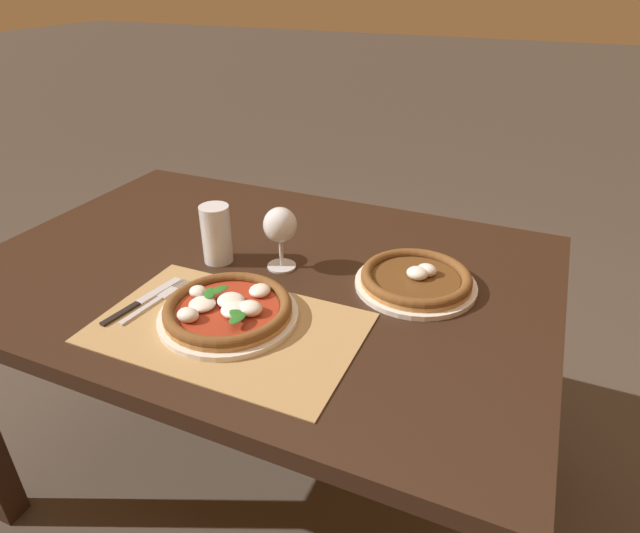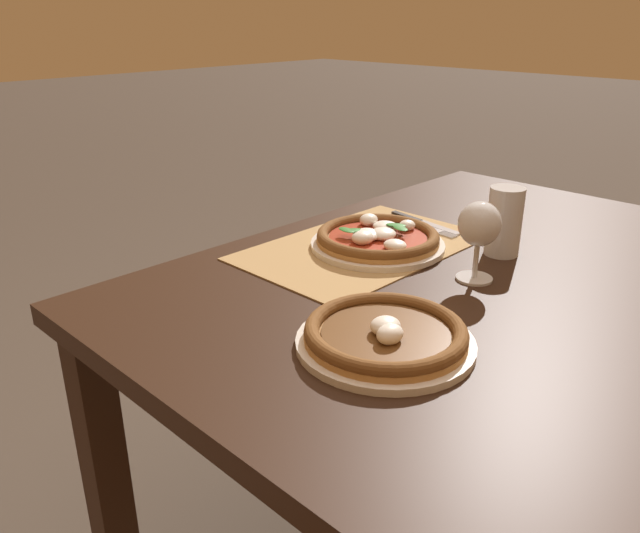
# 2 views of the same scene
# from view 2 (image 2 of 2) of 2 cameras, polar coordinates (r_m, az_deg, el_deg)

# --- Properties ---
(dining_table) EXTENTS (1.38, 0.96, 0.74)m
(dining_table) POSITION_cam_2_polar(r_m,az_deg,el_deg) (1.32, 13.78, -4.09)
(dining_table) COLOR black
(dining_table) RESTS_ON ground
(paper_placemat) EXTENTS (0.53, 0.34, 0.00)m
(paper_placemat) POSITION_cam_2_polar(r_m,az_deg,el_deg) (1.36, 3.91, 1.82)
(paper_placemat) COLOR #A88451
(paper_placemat) RESTS_ON dining_table
(pizza_near) EXTENTS (0.29, 0.29, 0.05)m
(pizza_near) POSITION_cam_2_polar(r_m,az_deg,el_deg) (1.35, 5.30, 2.57)
(pizza_near) COLOR silver
(pizza_near) RESTS_ON paper_placemat
(pizza_far) EXTENTS (0.28, 0.28, 0.05)m
(pizza_far) POSITION_cam_2_polar(r_m,az_deg,el_deg) (0.96, 6.01, -6.28)
(pizza_far) COLOR silver
(pizza_far) RESTS_ON dining_table
(wine_glass) EXTENTS (0.08, 0.08, 0.16)m
(wine_glass) POSITION_cam_2_polar(r_m,az_deg,el_deg) (1.20, 14.35, 3.48)
(wine_glass) COLOR silver
(wine_glass) RESTS_ON dining_table
(pint_glass) EXTENTS (0.07, 0.07, 0.15)m
(pint_glass) POSITION_cam_2_polar(r_m,az_deg,el_deg) (1.36, 16.49, 3.86)
(pint_glass) COLOR silver
(pint_glass) RESTS_ON dining_table
(fork) EXTENTS (0.04, 0.20, 0.00)m
(fork) POSITION_cam_2_polar(r_m,az_deg,el_deg) (1.50, 9.29, 3.63)
(fork) COLOR #B7B7BC
(fork) RESTS_ON paper_placemat
(knife) EXTENTS (0.05, 0.22, 0.01)m
(knife) POSITION_cam_2_polar(r_m,az_deg,el_deg) (1.52, 9.55, 3.95)
(knife) COLOR black
(knife) RESTS_ON paper_placemat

